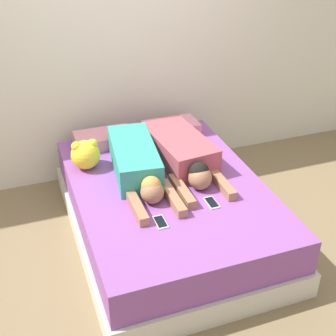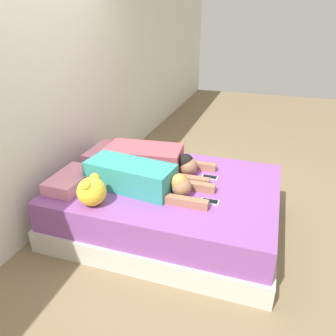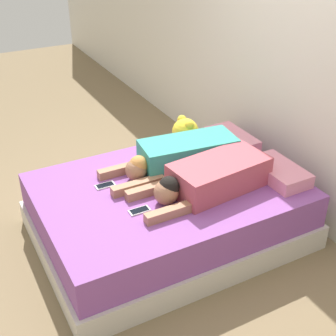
# 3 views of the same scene
# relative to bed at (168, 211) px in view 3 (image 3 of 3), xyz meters

# --- Properties ---
(ground_plane) EXTENTS (12.00, 12.00, 0.00)m
(ground_plane) POSITION_rel_bed_xyz_m (0.00, 0.00, -0.24)
(ground_plane) COLOR #7F6B4C
(wall_back) EXTENTS (12.00, 0.06, 2.60)m
(wall_back) POSITION_rel_bed_xyz_m (0.00, 1.17, 1.06)
(wall_back) COLOR silver
(wall_back) RESTS_ON ground_plane
(bed) EXTENTS (1.49, 2.04, 0.48)m
(bed) POSITION_rel_bed_xyz_m (0.00, 0.00, 0.00)
(bed) COLOR beige
(bed) RESTS_ON ground_plane
(pillow_head_left) EXTENTS (0.50, 0.28, 0.11)m
(pillow_head_left) POSITION_rel_bed_xyz_m (-0.32, 0.82, 0.30)
(pillow_head_left) COLOR pink
(pillow_head_left) RESTS_ON bed
(pillow_head_right) EXTENTS (0.50, 0.28, 0.11)m
(pillow_head_right) POSITION_rel_bed_xyz_m (0.32, 0.82, 0.30)
(pillow_head_right) COLOR pink
(pillow_head_right) RESTS_ON bed
(person_left) EXTENTS (0.42, 1.14, 0.24)m
(person_left) POSITION_rel_bed_xyz_m (-0.19, 0.20, 0.36)
(person_left) COLOR teal
(person_left) RESTS_ON bed
(person_right) EXTENTS (0.46, 1.09, 0.23)m
(person_right) POSITION_rel_bed_xyz_m (0.21, 0.24, 0.36)
(person_right) COLOR #B24C59
(person_right) RESTS_ON bed
(cell_phone_left) EXTENTS (0.07, 0.15, 0.01)m
(cell_phone_left) POSITION_rel_bed_xyz_m (-0.21, -0.44, 0.25)
(cell_phone_left) COLOR silver
(cell_phone_left) RESTS_ON bed
(cell_phone_right) EXTENTS (0.07, 0.15, 0.01)m
(cell_phone_right) POSITION_rel_bed_xyz_m (0.22, -0.35, 0.25)
(cell_phone_right) COLOR silver
(cell_phone_right) RESTS_ON bed
(plush_toy) EXTENTS (0.24, 0.24, 0.25)m
(plush_toy) POSITION_rel_bed_xyz_m (-0.55, 0.47, 0.37)
(plush_toy) COLOR yellow
(plush_toy) RESTS_ON bed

